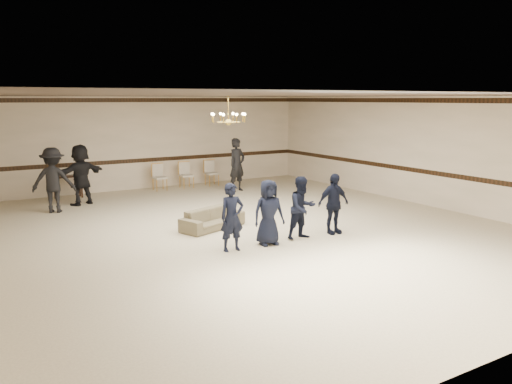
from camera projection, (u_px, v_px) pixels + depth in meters
room at (249, 164)px, 12.21m from camera, size 12.01×14.01×3.21m
chair_rail at (148, 160)px, 18.19m from camera, size 12.00×0.02×0.14m
crown_molding at (146, 100)px, 17.82m from camera, size 12.00×0.02×0.14m
chandelier at (228, 109)px, 12.82m from camera, size 0.94×0.94×0.89m
boy_a at (232, 217)px, 10.67m from camera, size 0.54×0.38×1.43m
boy_b at (269, 212)px, 11.13m from camera, size 0.75×0.55×1.43m
boy_c at (302, 208)px, 11.59m from camera, size 0.71×0.56×1.43m
boy_d at (333, 204)px, 12.05m from camera, size 0.85×0.39×1.43m
settee at (212, 219)px, 12.58m from camera, size 1.80×1.17×0.49m
adult_left at (53, 180)px, 14.28m from camera, size 1.34×1.06×1.81m
adult_mid at (81, 175)px, 15.33m from camera, size 1.76×1.09×1.81m
adult_right at (237, 165)px, 17.60m from camera, size 0.75×0.59×1.81m
banquet_chair_left at (160, 177)px, 17.78m from camera, size 0.48×0.48×0.91m
banquet_chair_mid at (186, 175)px, 18.29m from camera, size 0.45×0.45×0.91m
banquet_chair_right at (212, 173)px, 18.80m from camera, size 0.48×0.48×0.91m
console_table at (68, 187)px, 16.43m from camera, size 0.86×0.37×0.73m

